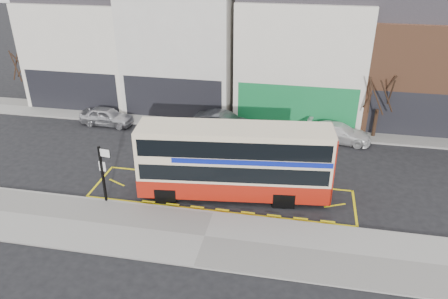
% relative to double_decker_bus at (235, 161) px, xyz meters
% --- Properties ---
extents(ground, '(120.00, 120.00, 0.00)m').
position_rel_double_decker_bus_xyz_m(ground, '(-0.73, -1.60, -2.08)').
color(ground, black).
rests_on(ground, ground).
extents(pavement, '(40.00, 4.00, 0.15)m').
position_rel_double_decker_bus_xyz_m(pavement, '(-0.73, -3.90, -2.00)').
color(pavement, gray).
rests_on(pavement, ground).
extents(kerb, '(40.00, 0.15, 0.15)m').
position_rel_double_decker_bus_xyz_m(kerb, '(-0.73, -1.98, -2.00)').
color(kerb, gray).
rests_on(kerb, ground).
extents(far_pavement, '(50.00, 3.00, 0.15)m').
position_rel_double_decker_bus_xyz_m(far_pavement, '(-0.73, 9.40, -2.00)').
color(far_pavement, gray).
rests_on(far_pavement, ground).
extents(road_markings, '(14.00, 3.40, 0.01)m').
position_rel_double_decker_bus_xyz_m(road_markings, '(-0.73, -0.00, -2.07)').
color(road_markings, yellow).
rests_on(road_markings, ground).
extents(terrace_far_left, '(8.00, 8.01, 10.80)m').
position_rel_double_decker_bus_xyz_m(terrace_far_left, '(-14.23, 13.38, 2.75)').
color(terrace_far_left, beige).
rests_on(terrace_far_left, ground).
extents(terrace_left, '(8.00, 8.01, 11.80)m').
position_rel_double_decker_bus_xyz_m(terrace_left, '(-6.23, 13.38, 3.24)').
color(terrace_left, silver).
rests_on(terrace_left, ground).
extents(terrace_green_shop, '(9.00, 8.01, 11.30)m').
position_rel_double_decker_bus_xyz_m(terrace_green_shop, '(2.77, 13.38, 2.99)').
color(terrace_green_shop, beige).
rests_on(terrace_green_shop, ground).
extents(terrace_right, '(9.00, 8.01, 10.30)m').
position_rel_double_decker_bus_xyz_m(terrace_right, '(11.77, 13.38, 2.50)').
color(terrace_right, brown).
rests_on(terrace_right, ground).
extents(double_decker_bus, '(10.09, 3.39, 3.95)m').
position_rel_double_decker_bus_xyz_m(double_decker_bus, '(0.00, 0.00, 0.00)').
color(double_decker_bus, beige).
rests_on(double_decker_bus, ground).
extents(bus_stop_post, '(0.77, 0.19, 3.14)m').
position_rel_double_decker_bus_xyz_m(bus_stop_post, '(-6.36, -2.00, -0.05)').
color(bus_stop_post, black).
rests_on(bus_stop_post, pavement).
extents(car_silver, '(3.91, 1.71, 1.31)m').
position_rel_double_decker_bus_xyz_m(car_silver, '(-10.67, 7.52, -1.42)').
color(car_silver, '#B9B9BE').
rests_on(car_silver, ground).
extents(car_grey, '(4.43, 2.12, 1.40)m').
position_rel_double_decker_bus_xyz_m(car_grey, '(-2.15, 7.90, -1.38)').
color(car_grey, '#43474C').
rests_on(car_grey, ground).
extents(car_white, '(4.50, 2.44, 1.24)m').
position_rel_double_decker_bus_xyz_m(car_white, '(5.70, 7.90, -1.46)').
color(car_white, white).
rests_on(car_white, ground).
extents(street_tree_left, '(2.52, 2.52, 5.44)m').
position_rel_double_decker_bus_xyz_m(street_tree_left, '(-18.95, 10.84, 1.63)').
color(street_tree_left, black).
rests_on(street_tree_left, ground).
extents(street_tree_right, '(2.58, 2.58, 5.57)m').
position_rel_double_decker_bus_xyz_m(street_tree_right, '(8.09, 8.91, 1.72)').
color(street_tree_right, black).
rests_on(street_tree_right, ground).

